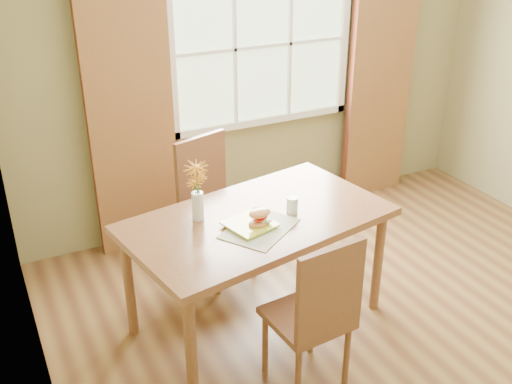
{
  "coord_description": "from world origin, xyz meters",
  "views": [
    {
      "loc": [
        -2.21,
        -2.45,
        2.57
      ],
      "look_at": [
        -0.78,
        0.42,
        0.99
      ],
      "focal_mm": 42.0,
      "sensor_mm": 36.0,
      "label": 1
    }
  ],
  "objects_px": {
    "water_glass": "(292,206)",
    "chair_far": "(211,201)",
    "chair_near": "(317,311)",
    "dining_table": "(257,228)",
    "croissant_sandwich": "(260,218)",
    "flower_vase": "(197,185)"
  },
  "relations": [
    {
      "from": "water_glass",
      "to": "chair_far",
      "type": "bearing_deg",
      "value": 107.72
    },
    {
      "from": "chair_near",
      "to": "water_glass",
      "type": "xyz_separation_m",
      "value": [
        0.21,
        0.65,
        0.29
      ]
    },
    {
      "from": "dining_table",
      "to": "chair_near",
      "type": "bearing_deg",
      "value": -99.59
    },
    {
      "from": "chair_near",
      "to": "chair_far",
      "type": "relative_size",
      "value": 0.95
    },
    {
      "from": "chair_far",
      "to": "croissant_sandwich",
      "type": "height_order",
      "value": "chair_far"
    },
    {
      "from": "dining_table",
      "to": "chair_far",
      "type": "xyz_separation_m",
      "value": [
        -0.03,
        0.71,
        -0.13
      ]
    },
    {
      "from": "dining_table",
      "to": "flower_vase",
      "type": "relative_size",
      "value": 4.7
    },
    {
      "from": "flower_vase",
      "to": "chair_far",
      "type": "bearing_deg",
      "value": 61.42
    },
    {
      "from": "chair_far",
      "to": "flower_vase",
      "type": "height_order",
      "value": "flower_vase"
    },
    {
      "from": "croissant_sandwich",
      "to": "flower_vase",
      "type": "relative_size",
      "value": 0.43
    },
    {
      "from": "dining_table",
      "to": "croissant_sandwich",
      "type": "height_order",
      "value": "croissant_sandwich"
    },
    {
      "from": "chair_far",
      "to": "flower_vase",
      "type": "bearing_deg",
      "value": -135.93
    },
    {
      "from": "chair_far",
      "to": "flower_vase",
      "type": "relative_size",
      "value": 2.83
    },
    {
      "from": "chair_far",
      "to": "water_glass",
      "type": "xyz_separation_m",
      "value": [
        0.24,
        -0.76,
        0.26
      ]
    },
    {
      "from": "chair_near",
      "to": "croissant_sandwich",
      "type": "xyz_separation_m",
      "value": [
        -0.06,
        0.57,
        0.31
      ]
    },
    {
      "from": "chair_far",
      "to": "croissant_sandwich",
      "type": "distance_m",
      "value": 0.89
    },
    {
      "from": "chair_near",
      "to": "flower_vase",
      "type": "bearing_deg",
      "value": 107.76
    },
    {
      "from": "chair_near",
      "to": "flower_vase",
      "type": "relative_size",
      "value": 2.68
    },
    {
      "from": "chair_near",
      "to": "water_glass",
      "type": "height_order",
      "value": "chair_near"
    },
    {
      "from": "chair_far",
      "to": "water_glass",
      "type": "height_order",
      "value": "chair_far"
    },
    {
      "from": "croissant_sandwich",
      "to": "flower_vase",
      "type": "xyz_separation_m",
      "value": [
        -0.29,
        0.27,
        0.16
      ]
    },
    {
      "from": "water_glass",
      "to": "croissant_sandwich",
      "type": "bearing_deg",
      "value": -162.91
    }
  ]
}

